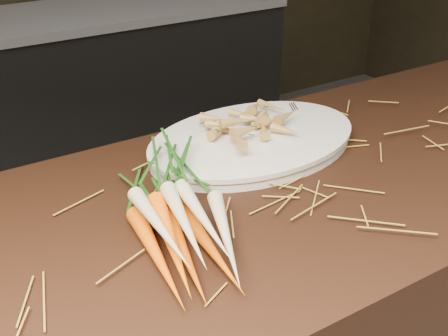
% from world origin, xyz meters
% --- Properties ---
extents(back_counter, '(1.82, 0.62, 0.84)m').
position_xyz_m(back_counter, '(0.30, 2.18, 0.42)').
color(back_counter, black).
rests_on(back_counter, ground).
extents(straw_bedding, '(1.40, 0.60, 0.02)m').
position_xyz_m(straw_bedding, '(0.00, 0.30, 0.91)').
color(straw_bedding, '#A7822B').
rests_on(straw_bedding, main_counter).
extents(root_veg_bunch, '(0.23, 0.51, 0.09)m').
position_xyz_m(root_veg_bunch, '(-0.26, 0.32, 0.94)').
color(root_veg_bunch, '#E55701').
rests_on(root_veg_bunch, main_counter).
extents(serving_platter, '(0.51, 0.35, 0.03)m').
position_xyz_m(serving_platter, '(0.04, 0.46, 0.91)').
color(serving_platter, white).
rests_on(serving_platter, main_counter).
extents(roasted_veg_heap, '(0.25, 0.19, 0.06)m').
position_xyz_m(roasted_veg_heap, '(0.04, 0.46, 0.95)').
color(roasted_veg_heap, '#A37231').
rests_on(roasted_veg_heap, serving_platter).
extents(serving_fork, '(0.10, 0.18, 0.00)m').
position_xyz_m(serving_fork, '(0.21, 0.45, 0.93)').
color(serving_fork, silver).
rests_on(serving_fork, serving_platter).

